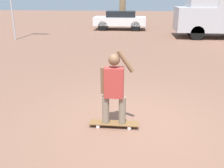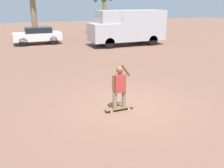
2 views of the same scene
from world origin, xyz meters
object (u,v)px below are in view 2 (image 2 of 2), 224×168
(skateboard, at_px, (119,108))
(parked_car_white, at_px, (38,35))
(person_skateboarder, at_px, (119,85))
(camper_van, at_px, (128,26))

(skateboard, distance_m, parked_car_white, 15.23)
(person_skateboarder, xyz_separation_m, parked_car_white, (-0.89, 15.19, -0.11))
(camper_van, height_order, parked_car_white, camper_van)
(person_skateboarder, relative_size, camper_van, 0.24)
(person_skateboarder, bearing_deg, camper_van, 63.07)
(skateboard, relative_size, person_skateboarder, 0.66)
(skateboard, xyz_separation_m, camper_van, (6.04, 11.89, 1.48))
(parked_car_white, bearing_deg, person_skateboarder, -86.63)
(camper_van, xyz_separation_m, parked_car_white, (-6.93, 3.29, -0.78))
(parked_car_white, bearing_deg, skateboard, -86.63)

